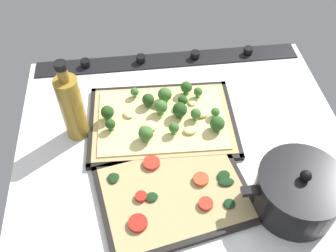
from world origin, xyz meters
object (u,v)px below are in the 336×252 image
baking_tray_back (174,195)px  broccoli_pizza (164,117)px  baking_tray_front (162,123)px  veggie_pizza_back (174,193)px  cooking_pot (298,192)px  oil_bottle (72,107)px

baking_tray_back → broccoli_pizza: bearing=-90.6°
baking_tray_front → veggie_pizza_back: bearing=90.4°
cooking_pot → oil_bottle: size_ratio=1.09×
baking_tray_front → oil_bottle: 23.90cm
veggie_pizza_back → cooking_pot: bearing=168.4°
baking_tray_front → cooking_pot: cooking_pot is taller
broccoli_pizza → oil_bottle: size_ratio=1.59×
oil_bottle → cooking_pot: bearing=150.9°
cooking_pot → baking_tray_front: bearing=-46.1°
baking_tray_front → oil_bottle: bearing=1.4°
veggie_pizza_back → oil_bottle: oil_bottle is taller
cooking_pot → broccoli_pizza: bearing=-46.9°
veggie_pizza_back → oil_bottle: size_ratio=1.49×
baking_tray_front → oil_bottle: oil_bottle is taller
broccoli_pizza → baking_tray_back: bearing=89.4°
oil_bottle → baking_tray_back: bearing=135.9°
baking_tray_front → veggie_pizza_back: veggie_pizza_back is taller
baking_tray_back → cooking_pot: cooking_pot is taller
baking_tray_front → baking_tray_back: size_ratio=1.06×
baking_tray_front → veggie_pizza_back: (-0.16, 22.03, 0.70)cm
broccoli_pizza → cooking_pot: size_ratio=1.45×
veggie_pizza_back → broccoli_pizza: bearing=-90.9°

